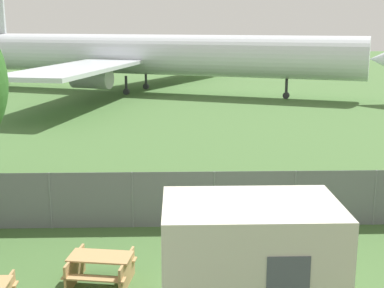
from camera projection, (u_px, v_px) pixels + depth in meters
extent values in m
cylinder|color=slate|center=(51.00, 201.00, 16.58)|extent=(0.07, 0.07, 1.80)
cylinder|color=slate|center=(133.00, 200.00, 16.65)|extent=(0.07, 0.07, 1.80)
cylinder|color=slate|center=(214.00, 199.00, 16.72)|extent=(0.07, 0.07, 1.80)
cylinder|color=slate|center=(295.00, 198.00, 16.80)|extent=(0.07, 0.07, 1.80)
cylinder|color=slate|center=(375.00, 198.00, 16.87)|extent=(0.07, 0.07, 1.80)
cube|color=slate|center=(133.00, 200.00, 16.65)|extent=(56.00, 0.01, 1.80)
cylinder|color=silver|center=(154.00, 55.00, 48.83)|extent=(36.27, 16.82, 3.61)
cube|color=silver|center=(176.00, 54.00, 58.97)|extent=(12.77, 17.29, 0.30)
cylinder|color=#939399|center=(164.00, 65.00, 56.96)|extent=(3.62, 2.69, 1.63)
cube|color=silver|center=(78.00, 69.00, 40.13)|extent=(8.91, 17.61, 0.30)
cylinder|color=#939399|center=(91.00, 78.00, 42.78)|extent=(3.62, 2.69, 1.63)
cylinder|color=#2D2D33|center=(286.00, 89.00, 45.48)|extent=(0.24, 0.24, 1.69)
cylinder|color=#2D2D33|center=(286.00, 95.00, 45.60)|extent=(0.63, 0.48, 0.56)
cylinder|color=#2D2D33|center=(146.00, 81.00, 52.01)|extent=(0.24, 0.24, 1.69)
cylinder|color=#2D2D33|center=(146.00, 86.00, 52.14)|extent=(0.63, 0.48, 0.56)
cylinder|color=#2D2D33|center=(126.00, 85.00, 48.02)|extent=(0.24, 0.24, 1.69)
cylinder|color=#2D2D33|center=(126.00, 92.00, 48.15)|extent=(0.63, 0.48, 0.56)
cube|color=beige|center=(250.00, 261.00, 11.46)|extent=(3.74, 2.44, 2.61)
cube|color=tan|center=(100.00, 256.00, 12.99)|extent=(1.61, 0.98, 0.04)
cube|color=tan|center=(107.00, 258.00, 13.60)|extent=(1.54, 0.51, 0.04)
cube|color=tan|center=(94.00, 278.00, 12.51)|extent=(1.54, 0.51, 0.04)
cube|color=tan|center=(127.00, 272.00, 12.99)|extent=(0.27, 1.39, 0.74)
cube|color=tan|center=(75.00, 269.00, 13.15)|extent=(0.27, 1.39, 0.74)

